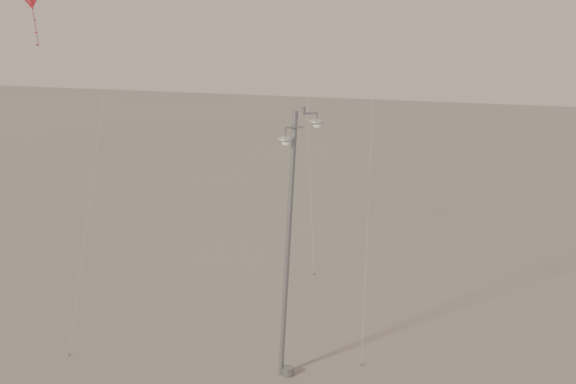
# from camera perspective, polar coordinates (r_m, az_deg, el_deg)

# --- Properties ---
(street_lamp) EXTENTS (1.55, 1.07, 9.84)m
(street_lamp) POSITION_cam_1_polar(r_m,az_deg,el_deg) (27.89, 0.20, -3.25)
(street_lamp) COLOR gray
(street_lamp) RESTS_ON ground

